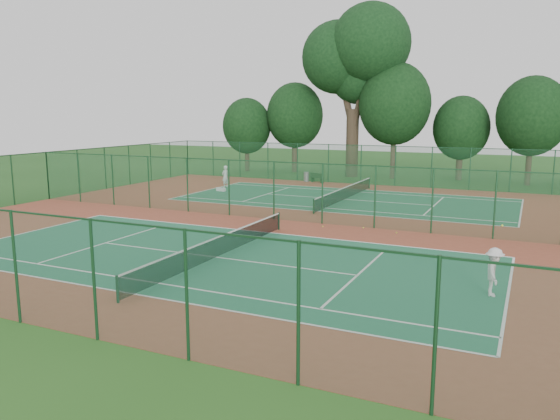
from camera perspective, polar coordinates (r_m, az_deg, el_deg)
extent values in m
plane|color=#27581B|center=(32.13, 1.83, -1.20)|extent=(120.00, 120.00, 0.00)
cube|color=brown|center=(32.13, 1.83, -1.19)|extent=(40.00, 36.00, 0.01)
cube|color=#1F6443|center=(24.32, -6.55, -4.95)|extent=(23.77, 10.97, 0.01)
cube|color=#1E603D|center=(40.43, 6.85, 1.11)|extent=(23.77, 10.97, 0.01)
cube|color=#184828|center=(48.79, 10.20, 4.62)|extent=(40.00, 0.02, 3.50)
cube|color=#143820|center=(48.66, 10.26, 6.62)|extent=(40.00, 0.05, 0.05)
cube|color=#17452D|center=(17.13, -22.62, -6.13)|extent=(40.00, 0.02, 3.50)
cube|color=#14381E|center=(16.76, -23.02, -0.50)|extent=(40.00, 0.05, 0.05)
cube|color=#194B2D|center=(43.66, -23.12, 3.33)|extent=(0.02, 36.00, 3.50)
cube|color=#14371D|center=(43.51, -23.27, 5.56)|extent=(0.05, 36.00, 0.05)
cube|color=#184A29|center=(31.83, 1.85, 1.89)|extent=(40.00, 0.02, 3.50)
cube|color=#163D21|center=(31.63, 1.87, 4.96)|extent=(40.00, 0.05, 0.05)
cylinder|color=#12331F|center=(19.25, -16.63, -7.93)|extent=(0.10, 0.10, 0.97)
cylinder|color=#12331F|center=(29.70, -0.13, -1.18)|extent=(0.10, 0.10, 0.97)
cube|color=black|center=(24.20, -6.57, -3.88)|extent=(0.02, 12.80, 0.85)
cube|color=silver|center=(24.10, -6.59, -2.87)|extent=(0.04, 12.80, 0.06)
cylinder|color=#12331B|center=(34.41, 3.54, 0.37)|extent=(0.10, 0.10, 0.97)
cylinder|color=#12331B|center=(46.44, 9.32, 2.80)|extent=(0.10, 0.10, 0.97)
cube|color=black|center=(40.36, 6.86, 1.77)|extent=(0.02, 12.80, 0.85)
cube|color=white|center=(40.30, 6.87, 2.38)|extent=(0.04, 12.80, 0.06)
imported|color=silver|center=(20.41, 21.45, -6.05)|extent=(0.78, 1.18, 1.71)
imported|color=silver|center=(46.77, -5.75, 3.50)|extent=(0.58, 0.76, 1.85)
cylinder|color=slate|center=(50.63, 2.77, 3.49)|extent=(0.65, 0.65, 0.89)
cube|color=black|center=(50.40, 3.44, 3.19)|extent=(0.20, 0.38, 0.43)
cube|color=black|center=(49.66, 4.42, 3.07)|extent=(0.20, 0.38, 0.43)
cube|color=black|center=(50.00, 3.93, 3.39)|extent=(1.47, 0.86, 0.05)
cube|color=black|center=(49.83, 3.79, 3.62)|extent=(1.35, 0.53, 0.43)
cube|color=silver|center=(44.62, -6.19, 2.15)|extent=(0.83, 0.43, 0.30)
sphere|color=#BDD030|center=(29.56, 12.08, -2.33)|extent=(0.07, 0.07, 0.07)
sphere|color=#D7EF37|center=(30.54, 8.71, -1.82)|extent=(0.07, 0.07, 0.07)
sphere|color=#D6E936|center=(30.60, 4.51, -1.72)|extent=(0.07, 0.07, 0.07)
cylinder|color=#32261B|center=(54.94, 7.55, 6.95)|extent=(1.22, 1.22, 6.67)
cylinder|color=#32261B|center=(55.52, 6.77, 12.16)|extent=(2.26, 0.67, 6.63)
cylinder|color=#32261B|center=(54.40, 8.64, 12.52)|extent=(2.11, 0.62, 7.20)
sphere|color=black|center=(55.98, 6.06, 15.58)|extent=(7.11, 7.11, 7.11)
sphere|color=black|center=(54.55, 9.47, 16.82)|extent=(7.56, 7.56, 7.56)
sphere|color=black|center=(55.76, 8.22, 13.84)|extent=(5.78, 5.78, 5.78)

